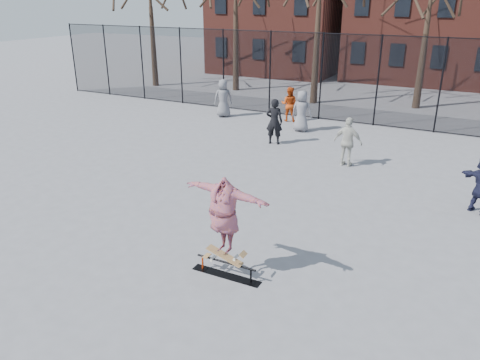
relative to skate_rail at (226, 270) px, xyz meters
The scene contains 10 objects.
ground 1.41m from the skate_rail, 141.02° to the left, with size 100.00×100.00×0.00m, color slate.
skate_rail is the anchor object (origin of this frame).
skateboard 0.27m from the skate_rail, behind, with size 0.90×0.21×0.11m, color #93613A, non-canonical shape.
skater 1.13m from the skate_rail, behind, with size 2.01×0.55×1.63m, color #543E9C.
bystander_grey 14.01m from the skate_rail, 119.11° to the left, with size 0.89×0.58×1.82m, color slate.
bystander_black 9.68m from the skate_rail, 107.13° to the left, with size 0.66×0.44×1.82m, color black.
bystander_red 13.41m from the skate_rail, 105.78° to the left, with size 0.78×0.61×1.61m, color #BD3F10.
bystander_white 8.01m from the skate_rail, 86.83° to the left, with size 1.01×0.42×1.72m, color beige.
bystander_extra 11.75m from the skate_rail, 102.37° to the left, with size 0.87×0.57×1.78m, color slate.
fence 14.06m from the skate_rail, 94.56° to the left, with size 34.03×0.07×4.00m.
Camera 1 is at (5.21, -8.33, 5.57)m, focal length 35.00 mm.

